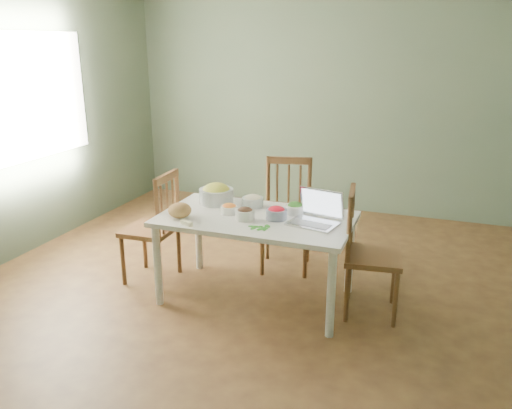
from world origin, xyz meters
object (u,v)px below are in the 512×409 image
(chair_right, at_px, (374,254))
(chair_far, at_px, (286,216))
(bread_boule, at_px, (180,210))
(bowl_squash, at_px, (216,194))
(laptop, at_px, (313,209))
(dining_table, at_px, (256,258))
(chair_left, at_px, (150,227))

(chair_right, bearing_deg, chair_far, 49.92)
(bread_boule, bearing_deg, bowl_squash, 75.65)
(chair_right, distance_m, laptop, 0.57)
(bread_boule, bearing_deg, chair_right, 11.94)
(dining_table, relative_size, chair_left, 1.54)
(bread_boule, height_order, laptop, laptop)
(laptop, bearing_deg, chair_right, 25.91)
(chair_left, relative_size, chair_right, 0.99)
(chair_left, distance_m, laptop, 1.48)
(chair_far, bearing_deg, dining_table, -106.03)
(chair_left, height_order, laptop, chair_left)
(chair_far, bearing_deg, bread_boule, -136.20)
(dining_table, relative_size, bowl_squash, 5.19)
(chair_right, relative_size, laptop, 2.75)
(chair_far, xyz_separation_m, laptop, (0.40, -0.66, 0.32))
(chair_right, bearing_deg, laptop, 96.73)
(chair_left, xyz_separation_m, bowl_squash, (0.55, 0.19, 0.30))
(dining_table, relative_size, chair_right, 1.54)
(chair_left, height_order, bread_boule, chair_left)
(chair_right, height_order, bowl_squash, chair_right)
(chair_left, distance_m, bread_boule, 0.57)
(chair_far, relative_size, bread_boule, 5.53)
(chair_far, relative_size, laptop, 2.85)
(chair_far, bearing_deg, bowl_squash, -150.56)
(dining_table, relative_size, bread_boule, 8.22)
(dining_table, distance_m, laptop, 0.66)
(dining_table, xyz_separation_m, bread_boule, (-0.55, -0.22, 0.41))
(dining_table, height_order, chair_far, chair_far)
(laptop, bearing_deg, dining_table, -171.24)
(chair_far, relative_size, bowl_squash, 3.49)
(chair_right, bearing_deg, dining_table, 88.18)
(chair_far, distance_m, laptop, 0.84)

